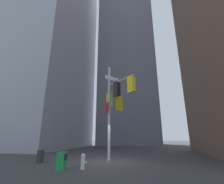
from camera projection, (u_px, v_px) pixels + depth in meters
ground at (109, 162)px, 10.74m from camera, size 120.00×120.00×0.00m
building_tower_left at (45, 15)px, 31.90m from camera, size 16.63×16.63×51.77m
building_mid_block at (128, 47)px, 39.47m from camera, size 12.06×12.06×47.57m
signal_pole_assembly at (116, 101)px, 11.66m from camera, size 2.51×3.54×7.15m
fire_hydrant at (83, 161)px, 8.35m from camera, size 0.33×0.23×0.80m
newspaper_box at (62, 161)px, 8.22m from camera, size 0.45×0.36×0.90m
trash_bin at (40, 156)px, 10.46m from camera, size 0.46×0.46×0.81m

